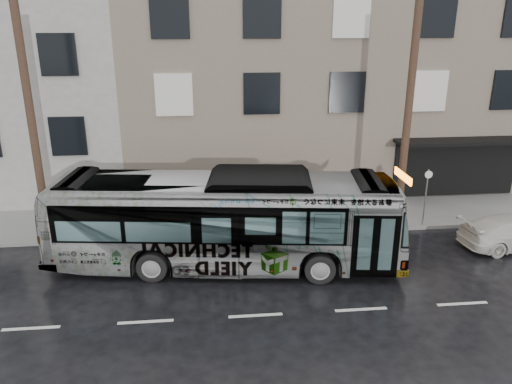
# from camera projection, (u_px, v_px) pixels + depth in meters

# --- Properties ---
(ground) EXTENTS (120.00, 120.00, 0.00)m
(ground) POSITION_uv_depth(u_px,v_px,m) (248.00, 275.00, 17.08)
(ground) COLOR black
(ground) RESTS_ON ground
(sidewalk) EXTENTS (90.00, 3.60, 0.15)m
(sidewalk) POSITION_uv_depth(u_px,v_px,m) (239.00, 219.00, 21.65)
(sidewalk) COLOR gray
(sidewalk) RESTS_ON ground
(building_taupe) EXTENTS (20.00, 12.00, 11.00)m
(building_taupe) POSITION_uv_depth(u_px,v_px,m) (318.00, 72.00, 27.67)
(building_taupe) COLOR gray
(building_taupe) RESTS_ON ground
(utility_pole_front) EXTENTS (0.30, 0.30, 9.00)m
(utility_pole_front) POSITION_uv_depth(u_px,v_px,m) (408.00, 118.00, 19.26)
(utility_pole_front) COLOR #4E3527
(utility_pole_front) RESTS_ON sidewalk
(utility_pole_rear) EXTENTS (0.30, 0.30, 9.00)m
(utility_pole_rear) POSITION_uv_depth(u_px,v_px,m) (32.00, 126.00, 17.93)
(utility_pole_rear) COLOR #4E3527
(utility_pole_rear) RESTS_ON sidewalk
(sign_post) EXTENTS (0.06, 0.06, 2.40)m
(sign_post) POSITION_uv_depth(u_px,v_px,m) (425.00, 197.00, 20.46)
(sign_post) COLOR slate
(sign_post) RESTS_ON sidewalk
(bus) EXTENTS (12.41, 4.34, 3.38)m
(bus) POSITION_uv_depth(u_px,v_px,m) (225.00, 221.00, 17.24)
(bus) COLOR #B2B2B2
(bus) RESTS_ON ground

